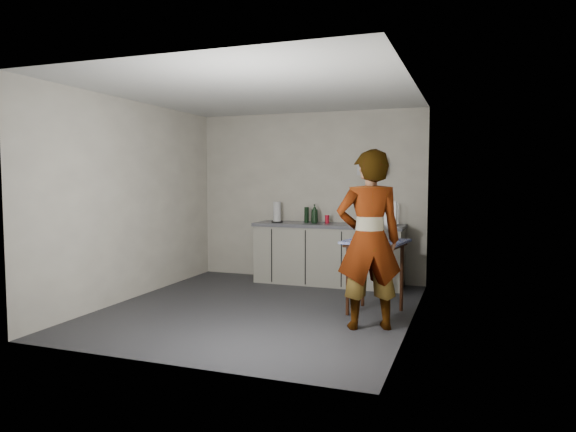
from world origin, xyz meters
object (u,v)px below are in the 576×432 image
(paper_towel, at_px, (277,213))
(soda_can, at_px, (327,219))
(soap_bottle, at_px, (315,214))
(dish_rack, at_px, (382,220))
(kitchen_counter, at_px, (328,256))
(standing_man, at_px, (369,240))
(dark_bottle, at_px, (307,215))
(side_table, at_px, (375,250))
(bakery_box, at_px, (378,231))

(paper_towel, bearing_deg, soda_can, 7.14)
(soda_can, distance_m, paper_towel, 0.78)
(soap_bottle, xyz_separation_m, paper_towel, (-0.58, -0.05, 0.00))
(dish_rack, bearing_deg, kitchen_counter, -175.77)
(kitchen_counter, height_order, soap_bottle, soap_bottle)
(soda_can, relative_size, paper_towel, 0.39)
(soda_can, xyz_separation_m, dish_rack, (0.82, 0.02, 0.01))
(soap_bottle, relative_size, soda_can, 2.33)
(soda_can, height_order, dish_rack, dish_rack)
(standing_man, distance_m, soap_bottle, 2.40)
(paper_towel, xyz_separation_m, dish_rack, (1.58, 0.11, -0.08))
(soda_can, bearing_deg, dark_bottle, 178.20)
(side_table, xyz_separation_m, bakery_box, (0.02, 0.05, 0.21))
(side_table, bearing_deg, dish_rack, 106.05)
(kitchen_counter, bearing_deg, standing_man, -64.13)
(dark_bottle, distance_m, paper_towel, 0.45)
(paper_towel, distance_m, bakery_box, 2.21)
(side_table, bearing_deg, soda_can, 133.46)
(kitchen_counter, distance_m, side_table, 1.74)
(soda_can, bearing_deg, bakery_box, -54.44)
(kitchen_counter, relative_size, dark_bottle, 9.45)
(soap_bottle, xyz_separation_m, soda_can, (0.18, 0.04, -0.08))
(standing_man, xyz_separation_m, dish_rack, (-0.22, 2.12, 0.04))
(soap_bottle, bearing_deg, standing_man, -59.36)
(paper_towel, xyz_separation_m, bakery_box, (1.77, -1.31, -0.10))
(kitchen_counter, height_order, dish_rack, dish_rack)
(kitchen_counter, relative_size, soap_bottle, 7.76)
(standing_man, distance_m, soda_can, 2.34)
(kitchen_counter, relative_size, bakery_box, 4.93)
(soda_can, distance_m, bakery_box, 1.73)
(side_table, bearing_deg, soap_bottle, 138.96)
(standing_man, bearing_deg, paper_towel, -71.39)
(dark_bottle, bearing_deg, bakery_box, -46.77)
(side_table, distance_m, soda_can, 1.78)
(kitchen_counter, relative_size, soda_can, 18.10)
(standing_man, relative_size, bakery_box, 4.14)
(kitchen_counter, height_order, dark_bottle, dark_bottle)
(side_table, relative_size, paper_towel, 2.74)
(standing_man, distance_m, bakery_box, 0.70)
(soda_can, xyz_separation_m, bakery_box, (1.01, -1.41, -0.01))
(soda_can, bearing_deg, paper_towel, -172.86)
(side_table, relative_size, soap_bottle, 2.99)
(side_table, xyz_separation_m, dark_bottle, (-1.32, 1.47, 0.28))
(kitchen_counter, height_order, standing_man, standing_man)
(soap_bottle, height_order, paper_towel, paper_towel)
(dark_bottle, height_order, paper_towel, paper_towel)
(paper_towel, bearing_deg, side_table, -37.76)
(standing_man, distance_m, paper_towel, 2.70)
(side_table, bearing_deg, paper_towel, 151.50)
(side_table, height_order, dish_rack, dish_rack)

